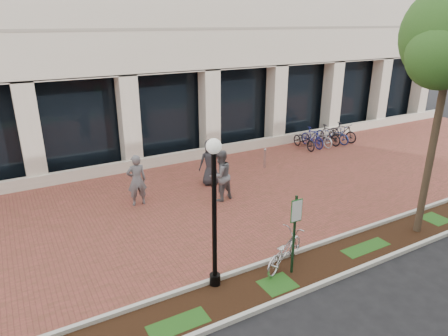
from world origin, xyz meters
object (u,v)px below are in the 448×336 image
parking_sign (295,225)px  pedestrian_left (137,180)px  lamppost (214,207)px  bike_rack_cluster (324,136)px  locked_bicycle (284,250)px  pedestrian_right (211,162)px  bollard (265,158)px  pedestrian_mid (221,176)px

parking_sign → pedestrian_left: size_ratio=1.18×
lamppost → pedestrian_left: bearing=92.0°
lamppost → bike_rack_cluster: lamppost is taller
lamppost → bike_rack_cluster: (10.91, 7.87, -1.70)m
locked_bicycle → bike_rack_cluster: bike_rack_cluster is taller
pedestrian_right → bollard: 3.13m
parking_sign → bollard: size_ratio=2.41×
parking_sign → bollard: (4.04, 7.04, -0.97)m
locked_bicycle → pedestrian_left: bearing=-3.5°
parking_sign → locked_bicycle: 1.04m
bike_rack_cluster → parking_sign: bearing=-138.6°
locked_bicycle → pedestrian_left: pedestrian_left is taller
lamppost → bike_rack_cluster: 13.56m
parking_sign → lamppost: 2.23m
lamppost → pedestrian_mid: bearing=59.3°
parking_sign → lamppost: (-2.02, 0.58, 0.75)m
pedestrian_mid → bollard: 4.02m
lamppost → pedestrian_mid: 5.30m
lamppost → parking_sign: bearing=-15.9°
pedestrian_mid → bollard: pedestrian_mid is taller
bollard → bike_rack_cluster: (4.85, 1.40, 0.02)m
lamppost → bike_rack_cluster: bearing=35.8°
pedestrian_right → bike_rack_cluster: (7.90, 1.92, -0.46)m
pedestrian_right → bollard: bearing=-158.2°
pedestrian_left → pedestrian_right: (3.20, 0.41, -0.00)m
pedestrian_left → pedestrian_mid: bearing=163.3°
parking_sign → lamppost: size_ratio=0.58×
bike_rack_cluster → bollard: bearing=-166.0°
locked_bicycle → pedestrian_left: size_ratio=0.96×
locked_bicycle → bollard: locked_bicycle is taller
pedestrian_left → bollard: (6.26, 0.93, -0.48)m
bollard → bike_rack_cluster: size_ratio=0.26×
pedestrian_mid → locked_bicycle: bearing=71.9°
lamppost → bollard: (6.06, 6.47, -1.72)m
locked_bicycle → bike_rack_cluster: 11.97m
locked_bicycle → pedestrian_mid: (0.58, 4.62, 0.49)m
parking_sign → pedestrian_left: 6.53m
lamppost → locked_bicycle: size_ratio=2.10×
pedestrian_right → bike_rack_cluster: 8.14m
lamppost → bollard: bearing=46.9°
lamppost → pedestrian_left: lamppost is taller
pedestrian_left → pedestrian_mid: (2.83, -1.11, 0.02)m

